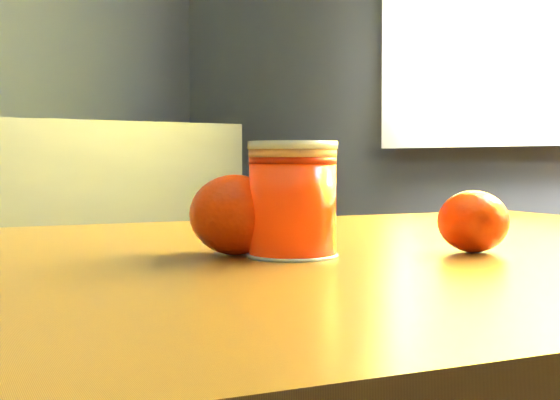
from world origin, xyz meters
TOP-DOWN VIEW (x-y plane):
  - table at (1.01, 0.09)m, footprint 1.09×0.85m
  - juice_glass at (0.96, 0.07)m, footprint 0.07×0.07m
  - orange_front at (0.93, 0.11)m, footprint 0.08×0.08m
  - orange_back at (1.10, 0.01)m, footprint 0.06×0.06m

SIDE VIEW (x-z plane):
  - table at x=1.01m, z-range 0.28..1.02m
  - orange_back at x=1.10m, z-range 0.74..0.79m
  - orange_front at x=0.93m, z-range 0.74..0.81m
  - juice_glass at x=0.96m, z-range 0.74..0.83m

